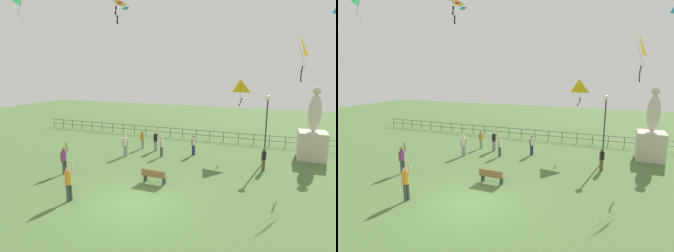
% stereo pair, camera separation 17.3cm
% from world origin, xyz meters
% --- Properties ---
extents(ground_plane, '(80.00, 80.00, 0.00)m').
position_xyz_m(ground_plane, '(0.00, 0.00, 0.00)').
color(ground_plane, '#4C7038').
extents(statue_monument, '(1.92, 1.92, 5.32)m').
position_xyz_m(statue_monument, '(8.83, 11.15, 1.57)').
color(statue_monument, beige).
rests_on(statue_monument, ground_plane).
extents(lamppost, '(0.36, 0.36, 4.80)m').
position_xyz_m(lamppost, '(5.64, 9.14, 3.45)').
color(lamppost, '#38383D').
rests_on(lamppost, ground_plane).
extents(park_bench, '(1.51, 0.46, 0.85)m').
position_xyz_m(park_bench, '(-0.09, 2.67, 0.46)').
color(park_bench, olive).
rests_on(park_bench, ground_plane).
extents(person_0, '(0.28, 0.46, 1.53)m').
position_xyz_m(person_0, '(-1.72, 7.68, 0.88)').
color(person_0, '#3F4C47').
rests_on(person_0, ground_plane).
extents(person_1, '(0.28, 0.44, 1.50)m').
position_xyz_m(person_1, '(-4.09, 9.22, 0.86)').
color(person_1, '#99999E').
rests_on(person_1, ground_plane).
extents(person_2, '(0.37, 0.53, 2.06)m').
position_xyz_m(person_2, '(-3.12, -0.95, 1.03)').
color(person_2, '#3F4C47').
rests_on(person_2, ground_plane).
extents(person_3, '(0.36, 0.41, 1.68)m').
position_xyz_m(person_3, '(-4.36, 6.81, 0.97)').
color(person_3, '#99999E').
rests_on(person_3, ground_plane).
extents(person_4, '(0.31, 0.38, 1.51)m').
position_xyz_m(person_4, '(5.69, 7.25, 0.87)').
color(person_4, brown).
rests_on(person_4, ground_plane).
extents(person_5, '(0.44, 0.41, 1.90)m').
position_xyz_m(person_5, '(-2.78, 8.97, 0.95)').
color(person_5, '#99999E').
rests_on(person_5, ground_plane).
extents(person_6, '(0.29, 0.42, 1.56)m').
position_xyz_m(person_6, '(0.43, 8.99, 0.90)').
color(person_6, navy).
rests_on(person_6, ground_plane).
extents(person_7, '(0.37, 0.51, 1.99)m').
position_xyz_m(person_7, '(-6.04, 2.07, 1.00)').
color(person_7, '#3F4C47').
rests_on(person_7, ground_plane).
extents(kite_0, '(1.12, 0.59, 2.14)m').
position_xyz_m(kite_0, '(3.45, 11.57, 5.21)').
color(kite_0, yellow).
extents(kite_1, '(0.90, 0.92, 3.16)m').
position_xyz_m(kite_1, '(7.37, 9.84, 8.02)').
color(kite_1, yellow).
extents(waterfront_railing, '(36.04, 0.06, 0.95)m').
position_xyz_m(waterfront_railing, '(-0.27, 14.00, 0.62)').
color(waterfront_railing, '#4C4742').
rests_on(waterfront_railing, ground_plane).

